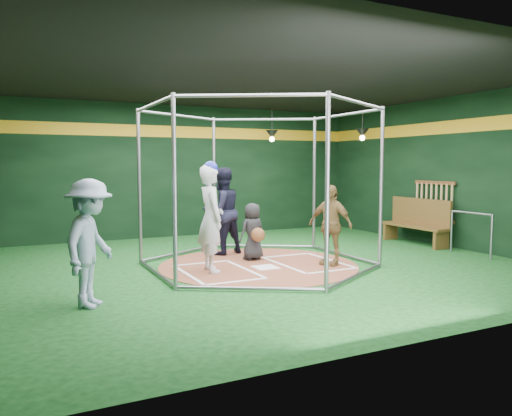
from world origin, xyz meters
name	(u,v)px	position (x,y,z in m)	size (l,w,h in m)	color
room_shell	(258,174)	(0.00, 0.01, 1.75)	(10.10, 9.10, 3.53)	#0D3D12
clay_disc	(258,265)	(0.00, 0.00, 0.01)	(3.80, 3.80, 0.01)	brown
home_plate	(265,267)	(0.00, -0.30, 0.02)	(0.43, 0.43, 0.01)	white
batter_box_left	(217,272)	(-0.95, -0.25, 0.02)	(1.17, 1.77, 0.01)	white
batter_box_right	(307,262)	(0.95, -0.25, 0.02)	(1.17, 1.77, 0.01)	white
batting_cage	(258,187)	(0.00, 0.00, 1.50)	(4.05, 4.67, 3.00)	gray
bat_rack	(434,201)	(4.93, 0.40, 1.05)	(0.07, 1.25, 0.98)	brown
pendant_lamp_near	(272,135)	(2.20, 3.60, 2.74)	(0.34, 0.34, 0.90)	black
pendant_lamp_far	(362,133)	(4.00, 2.00, 2.74)	(0.34, 0.34, 0.90)	black
batter_figure	(211,217)	(-1.02, -0.14, 0.99)	(0.51, 0.73, 1.98)	silver
visitor_leopard	(330,225)	(1.25, -0.58, 0.78)	(0.90, 0.38, 1.54)	#A28145
catcher_figure	(253,232)	(0.13, 0.51, 0.58)	(0.62, 0.62, 1.15)	black
umpire	(222,211)	(-0.18, 1.39, 0.94)	(0.90, 0.70, 1.86)	black
bystander_blue	(90,243)	(-3.28, -1.49, 0.87)	(1.13, 0.65, 1.74)	#8B9FB8
dugout_bench	(417,221)	(4.64, 0.63, 0.57)	(0.44, 1.90, 1.11)	brown
steel_railing	(471,226)	(4.55, -1.02, 0.62)	(0.05, 1.08, 0.93)	gray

